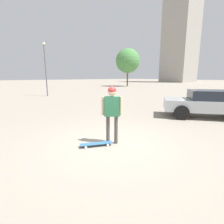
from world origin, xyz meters
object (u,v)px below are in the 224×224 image
object	(u,v)px
person	(112,107)
traffic_cone	(186,112)
car_parked_near	(206,103)
skateboard	(96,144)

from	to	relation	value
person	traffic_cone	distance (m)	5.48
traffic_cone	car_parked_near	bearing A→B (deg)	134.48
skateboard	traffic_cone	distance (m)	5.92
skateboard	traffic_cone	world-z (taller)	traffic_cone
traffic_cone	skateboard	bearing A→B (deg)	4.05
car_parked_near	traffic_cone	size ratio (longest dim) A/B	8.83
person	traffic_cone	world-z (taller)	person
skateboard	person	bearing A→B (deg)	-168.31
person	car_parked_near	world-z (taller)	person
skateboard	car_parked_near	xyz separation A→B (m)	(-6.59, 0.29, 0.67)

